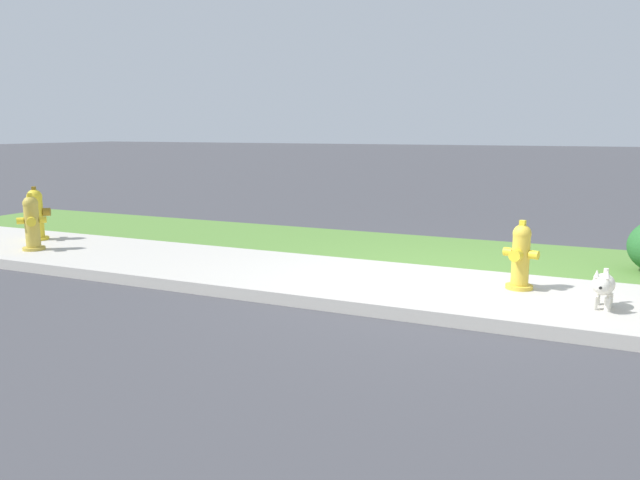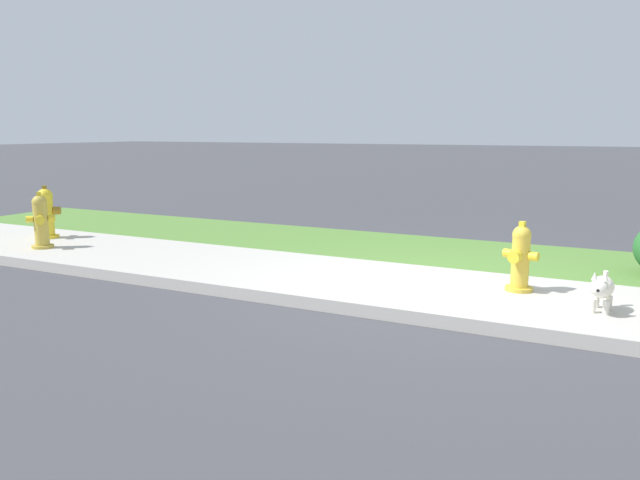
{
  "view_description": "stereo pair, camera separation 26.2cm",
  "coord_description": "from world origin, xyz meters",
  "px_view_note": "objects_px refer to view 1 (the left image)",
  "views": [
    {
      "loc": [
        1.47,
        -6.2,
        1.63
      ],
      "look_at": [
        -1.41,
        0.11,
        0.4
      ],
      "focal_mm": 35.0,
      "sensor_mm": 36.0,
      "label": 1
    },
    {
      "loc": [
        1.7,
        -6.09,
        1.63
      ],
      "look_at": [
        -1.41,
        0.11,
        0.4
      ],
      "focal_mm": 35.0,
      "sensor_mm": 36.0,
      "label": 2
    }
  ],
  "objects_px": {
    "fire_hydrant_far_end": "(36,214)",
    "fire_hydrant_mid_block": "(521,257)",
    "fire_hydrant_near_corner": "(32,223)",
    "small_white_dog": "(603,286)"
  },
  "relations": [
    {
      "from": "fire_hydrant_far_end",
      "to": "fire_hydrant_mid_block",
      "type": "bearing_deg",
      "value": 50.81
    },
    {
      "from": "fire_hydrant_near_corner",
      "to": "small_white_dog",
      "type": "relative_size",
      "value": 1.64
    },
    {
      "from": "fire_hydrant_near_corner",
      "to": "small_white_dog",
      "type": "xyz_separation_m",
      "value": [
        7.08,
        0.1,
        -0.15
      ]
    },
    {
      "from": "fire_hydrant_far_end",
      "to": "small_white_dog",
      "type": "distance_m",
      "value": 7.71
    },
    {
      "from": "fire_hydrant_mid_block",
      "to": "small_white_dog",
      "type": "bearing_deg",
      "value": 163.23
    },
    {
      "from": "fire_hydrant_near_corner",
      "to": "small_white_dog",
      "type": "height_order",
      "value": "fire_hydrant_near_corner"
    },
    {
      "from": "fire_hydrant_near_corner",
      "to": "fire_hydrant_mid_block",
      "type": "xyz_separation_m",
      "value": [
        6.3,
        0.56,
        -0.03
      ]
    },
    {
      "from": "fire_hydrant_far_end",
      "to": "small_white_dog",
      "type": "xyz_separation_m",
      "value": [
        7.69,
        -0.5,
        -0.16
      ]
    },
    {
      "from": "fire_hydrant_near_corner",
      "to": "fire_hydrant_far_end",
      "type": "height_order",
      "value": "fire_hydrant_far_end"
    },
    {
      "from": "fire_hydrant_mid_block",
      "to": "fire_hydrant_far_end",
      "type": "bearing_deg",
      "value": 13.15
    }
  ]
}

